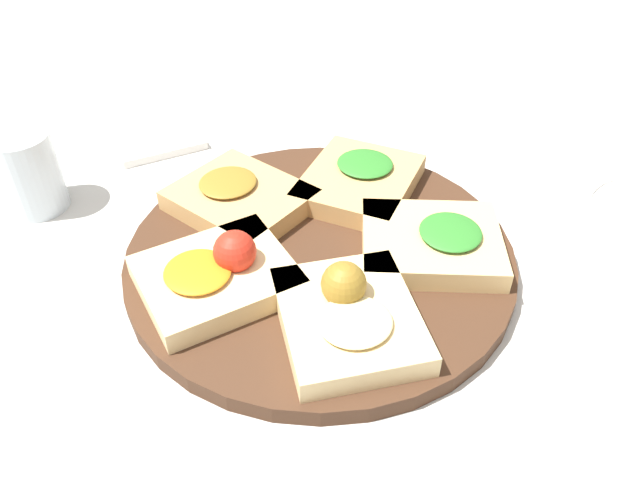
# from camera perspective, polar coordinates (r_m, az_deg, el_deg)

# --- Properties ---
(ground_plane) EXTENTS (3.00, 3.00, 0.00)m
(ground_plane) POSITION_cam_1_polar(r_m,az_deg,el_deg) (0.70, 0.00, -2.03)
(ground_plane) COLOR beige
(serving_board) EXTENTS (0.43, 0.43, 0.02)m
(serving_board) POSITION_cam_1_polar(r_m,az_deg,el_deg) (0.70, 0.00, -1.42)
(serving_board) COLOR #422819
(serving_board) RESTS_ON ground_plane
(focaccia_slice_0) EXTENTS (0.18, 0.16, 0.06)m
(focaccia_slice_0) POSITION_cam_1_polar(r_m,az_deg,el_deg) (0.64, -9.30, -3.02)
(focaccia_slice_0) COLOR #E5C689
(focaccia_slice_0) RESTS_ON serving_board
(focaccia_slice_1) EXTENTS (0.19, 0.19, 0.06)m
(focaccia_slice_1) POSITION_cam_1_polar(r_m,az_deg,el_deg) (0.59, 2.63, -6.81)
(focaccia_slice_1) COLOR #E5C689
(focaccia_slice_1) RESTS_ON serving_board
(focaccia_slice_2) EXTENTS (0.19, 0.20, 0.03)m
(focaccia_slice_2) POSITION_cam_1_polar(r_m,az_deg,el_deg) (0.69, 10.28, -0.20)
(focaccia_slice_2) COLOR #DBB775
(focaccia_slice_2) RESTS_ON serving_board
(focaccia_slice_3) EXTENTS (0.18, 0.17, 0.03)m
(focaccia_slice_3) POSITION_cam_1_polar(r_m,az_deg,el_deg) (0.77, 3.64, 5.41)
(focaccia_slice_3) COLOR tan
(focaccia_slice_3) RESTS_ON serving_board
(focaccia_slice_4) EXTENTS (0.14, 0.16, 0.03)m
(focaccia_slice_4) POSITION_cam_1_polar(r_m,az_deg,el_deg) (0.75, -7.39, 3.83)
(focaccia_slice_4) COLOR tan
(focaccia_slice_4) RESTS_ON serving_board
(water_glass) EXTENTS (0.07, 0.07, 0.10)m
(water_glass) POSITION_cam_1_polar(r_m,az_deg,el_deg) (0.83, -25.11, 5.64)
(water_glass) COLOR silver
(water_glass) RESTS_ON ground_plane
(napkin_stack) EXTENTS (0.15, 0.13, 0.01)m
(napkin_stack) POSITION_cam_1_polar(r_m,az_deg,el_deg) (0.94, -14.66, 8.94)
(napkin_stack) COLOR white
(napkin_stack) RESTS_ON ground_plane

